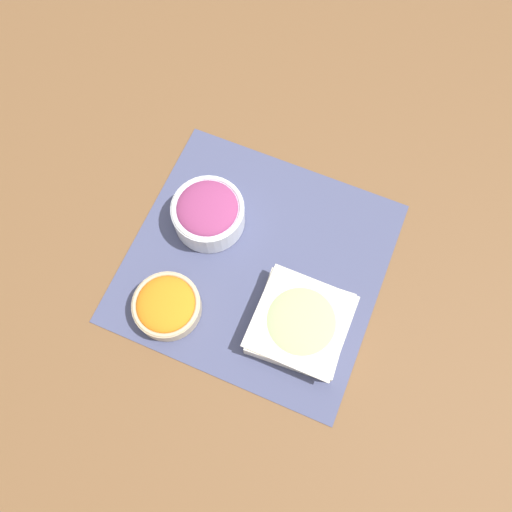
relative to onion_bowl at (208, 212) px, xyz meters
name	(u,v)px	position (x,y,z in m)	size (l,w,h in m)	color
ground_plane	(256,262)	(0.12, -0.04, -0.04)	(3.00, 3.00, 0.00)	brown
placemat	(256,262)	(0.12, -0.04, -0.04)	(0.49, 0.47, 0.00)	#474C70
onion_bowl	(208,212)	(0.00, 0.00, 0.00)	(0.14, 0.14, 0.08)	silver
cucumber_bowl	(300,323)	(0.25, -0.13, -0.01)	(0.18, 0.18, 0.05)	silver
carrot_bowl	(167,305)	(0.00, -0.20, -0.01)	(0.13, 0.13, 0.05)	#C6B28E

